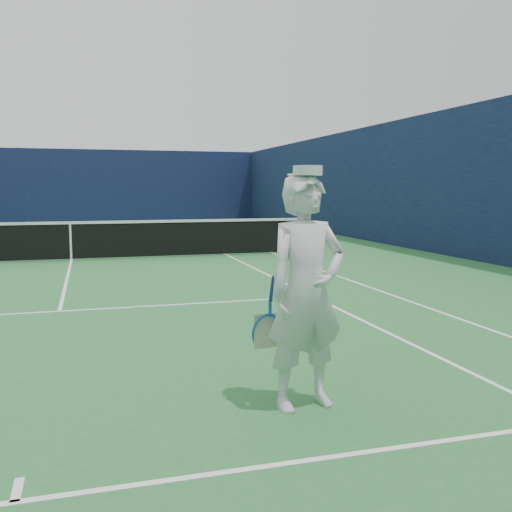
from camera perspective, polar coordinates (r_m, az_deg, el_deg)
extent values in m
plane|color=#2A7034|center=(15.45, -17.98, -0.42)|extent=(80.00, 80.00, 0.00)
cube|color=white|center=(27.28, -17.30, 2.61)|extent=(11.03, 0.06, 0.01)
cube|color=white|center=(3.94, -23.02, -21.76)|extent=(11.03, 0.06, 0.01)
cube|color=white|center=(16.23, 1.76, 0.26)|extent=(0.06, 23.83, 0.01)
cube|color=white|center=(15.86, -2.96, 0.10)|extent=(0.06, 23.77, 0.01)
cube|color=white|center=(21.81, -17.52, 1.62)|extent=(8.23, 0.06, 0.01)
cube|color=white|center=(9.13, -19.07, -5.25)|extent=(8.23, 0.06, 0.01)
cube|color=white|center=(15.45, -17.98, -0.40)|extent=(0.06, 12.80, 0.01)
cube|color=white|center=(27.13, -17.31, 2.59)|extent=(0.06, 0.30, 0.01)
cube|color=white|center=(4.07, -22.76, -20.76)|extent=(0.06, 0.30, 0.01)
cube|color=#0F1738|center=(33.33, -17.26, 6.75)|extent=(20.12, 0.12, 4.00)
cube|color=#0F1B3A|center=(18.04, 15.65, 7.02)|extent=(0.12, 36.12, 4.00)
cylinder|color=#141E4C|center=(16.48, 4.77, 2.19)|extent=(0.09, 0.09, 1.07)
cube|color=black|center=(15.39, -18.05, 1.43)|extent=(12.79, 0.02, 0.92)
cube|color=white|center=(15.36, -18.11, 3.17)|extent=(12.79, 0.04, 0.07)
cube|color=white|center=(15.40, -18.04, 1.32)|extent=(0.05, 0.03, 0.94)
imported|color=white|center=(4.78, 5.06, -3.63)|extent=(0.79, 0.58, 1.97)
cylinder|color=white|center=(4.71, 5.19, 8.51)|extent=(0.24, 0.24, 0.08)
cube|color=white|center=(4.82, 4.38, 8.12)|extent=(0.19, 0.13, 0.02)
cylinder|color=navy|center=(4.71, 1.64, -3.29)|extent=(0.05, 0.09, 0.22)
cube|color=#1E55A5|center=(4.80, 1.41, -5.29)|extent=(0.02, 0.02, 0.14)
torus|color=#1E55A5|center=(4.90, 0.97, -7.50)|extent=(0.31, 0.15, 0.29)
cube|color=beige|center=(4.90, 0.97, -7.50)|extent=(0.22, 0.04, 0.30)
sphere|color=#B3CC17|center=(4.99, 7.05, -2.08)|extent=(0.07, 0.07, 0.07)
sphere|color=#B3CC17|center=(5.02, 7.37, -1.68)|extent=(0.07, 0.07, 0.07)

